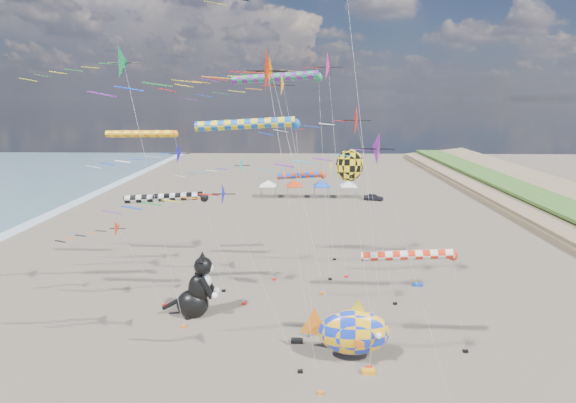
# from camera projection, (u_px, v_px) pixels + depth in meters

# --- Properties ---
(delta_kite_0) EXTENTS (11.45, 2.23, 21.05)m
(delta_kite_0) POSITION_uv_depth(u_px,v_px,m) (268.00, 75.00, 28.80)
(delta_kite_0) COLOR orange
(delta_kite_0) RESTS_ON ground
(delta_kite_1) EXTENTS (14.04, 3.14, 22.70)m
(delta_kite_1) POSITION_uv_depth(u_px,v_px,m) (320.00, 68.00, 42.03)
(delta_kite_1) COLOR #F2248B
(delta_kite_1) RESTS_ON ground
(delta_kite_2) EXTENTS (9.32, 1.75, 12.61)m
(delta_kite_2) POSITION_uv_depth(u_px,v_px,m) (232.00, 170.00, 43.47)
(delta_kite_2) COLOR #1DAEC0
(delta_kite_2) RESTS_ON ground
(delta_kite_3) EXTENTS (11.36, 2.58, 22.03)m
(delta_kite_3) POSITION_uv_depth(u_px,v_px,m) (109.00, 65.00, 31.92)
(delta_kite_3) COLOR #138544
(delta_kite_3) RESTS_ON ground
(delta_kite_5) EXTENTS (10.36, 1.94, 16.62)m
(delta_kite_5) POSITION_uv_depth(u_px,v_px,m) (378.00, 154.00, 23.28)
(delta_kite_5) COLOR purple
(delta_kite_5) RESTS_ON ground
(delta_kite_6) EXTENTS (11.86, 1.97, 14.65)m
(delta_kite_6) POSITION_uv_depth(u_px,v_px,m) (177.00, 158.00, 37.69)
(delta_kite_6) COLOR #1C12BF
(delta_kite_6) RESTS_ON ground
(delta_kite_7) EXTENTS (9.59, 1.56, 7.81)m
(delta_kite_7) POSITION_uv_depth(u_px,v_px,m) (99.00, 235.00, 38.87)
(delta_kite_7) COLOR red
(delta_kite_7) RESTS_ON ground
(delta_kite_8) EXTENTS (11.41, 2.74, 17.81)m
(delta_kite_8) POSITION_uv_depth(u_px,v_px,m) (358.00, 122.00, 36.97)
(delta_kite_8) COLOR red
(delta_kite_8) RESTS_ON ground
(delta_kite_9) EXTENTS (10.78, 1.63, 13.21)m
(delta_kite_9) POSITION_uv_depth(u_px,v_px,m) (218.00, 201.00, 27.88)
(delta_kite_9) COLOR #151DCB
(delta_kite_9) RESTS_ON ground
(delta_kite_10) EXTENTS (11.92, 2.40, 20.81)m
(delta_kite_10) POSITION_uv_depth(u_px,v_px,m) (252.00, 76.00, 23.99)
(delta_kite_10) COLOR red
(delta_kite_10) RESTS_ON ground
(delta_kite_11) EXTENTS (11.85, 2.21, 20.45)m
(delta_kite_11) POSITION_uv_depth(u_px,v_px,m) (273.00, 88.00, 38.47)
(delta_kite_11) COLOR #FEA717
(delta_kite_11) RESTS_ON ground
(windsock_0) EXTENTS (8.03, 0.72, 7.84)m
(windsock_0) POSITION_uv_depth(u_px,v_px,m) (413.00, 256.00, 31.28)
(windsock_0) COLOR red
(windsock_0) RESTS_ON ground
(windsock_1) EXTENTS (6.76, 0.72, 10.24)m
(windsock_1) POSITION_uv_depth(u_px,v_px,m) (303.00, 176.00, 49.57)
(windsock_1) COLOR red
(windsock_1) RESTS_ON ground
(windsock_2) EXTENTS (9.76, 0.81, 20.47)m
(windsock_2) POSITION_uv_depth(u_px,v_px,m) (279.00, 78.00, 41.70)
(windsock_2) COLOR #1B9956
(windsock_2) RESTS_ON ground
(windsock_3) EXTENTS (8.56, 0.74, 15.11)m
(windsock_3) POSITION_uv_depth(u_px,v_px,m) (144.00, 135.00, 44.35)
(windsock_3) COLOR orange
(windsock_3) RESTS_ON ground
(windsock_4) EXTENTS (9.33, 0.81, 16.66)m
(windsock_4) POSITION_uv_depth(u_px,v_px,m) (251.00, 125.00, 33.96)
(windsock_4) COLOR blue
(windsock_4) RESTS_ON ground
(windsock_5) EXTENTS (9.02, 0.80, 9.66)m
(windsock_5) POSITION_uv_depth(u_px,v_px,m) (169.00, 198.00, 41.26)
(windsock_5) COLOR black
(windsock_5) RESTS_ON ground
(angelfish_kite) EXTENTS (3.74, 3.02, 14.16)m
(angelfish_kite) POSITION_uv_depth(u_px,v_px,m) (347.00, 167.00, 36.45)
(angelfish_kite) COLOR yellow
(angelfish_kite) RESTS_ON ground
(cat_inflatable) EXTENTS (4.24, 2.25, 5.60)m
(cat_inflatable) POSITION_uv_depth(u_px,v_px,m) (195.00, 285.00, 37.90)
(cat_inflatable) COLOR black
(cat_inflatable) RESTS_ON ground
(fish_inflatable) EXTENTS (6.76, 3.43, 4.75)m
(fish_inflatable) POSITION_uv_depth(u_px,v_px,m) (353.00, 332.00, 31.36)
(fish_inflatable) COLOR #1534D1
(fish_inflatable) RESTS_ON ground
(person_adult) EXTENTS (0.67, 0.65, 1.55)m
(person_adult) POSITION_uv_depth(u_px,v_px,m) (336.00, 343.00, 32.63)
(person_adult) COLOR #9697A1
(person_adult) RESTS_ON ground
(child_green) EXTENTS (0.68, 0.57, 1.23)m
(child_green) POSITION_uv_depth(u_px,v_px,m) (318.00, 328.00, 35.07)
(child_green) COLOR #1F822E
(child_green) RESTS_ON ground
(child_blue) EXTENTS (0.60, 0.49, 0.95)m
(child_blue) POSITION_uv_depth(u_px,v_px,m) (309.00, 331.00, 34.93)
(child_blue) COLOR #2262AC
(child_blue) RESTS_ON ground
(kite_bag_0) EXTENTS (0.90, 0.44, 0.30)m
(kite_bag_0) POSITION_uv_depth(u_px,v_px,m) (368.00, 371.00, 30.29)
(kite_bag_0) COLOR orange
(kite_bag_0) RESTS_ON ground
(kite_bag_1) EXTENTS (0.90, 0.44, 0.30)m
(kite_bag_1) POSITION_uv_depth(u_px,v_px,m) (297.00, 341.00, 34.12)
(kite_bag_1) COLOR black
(kite_bag_1) RESTS_ON ground
(kite_bag_2) EXTENTS (0.90, 0.44, 0.30)m
(kite_bag_2) POSITION_uv_depth(u_px,v_px,m) (418.00, 285.00, 44.44)
(kite_bag_2) COLOR #123CB4
(kite_bag_2) RESTS_ON ground
(tent_row) EXTENTS (19.20, 4.20, 3.80)m
(tent_row) POSITION_uv_depth(u_px,v_px,m) (308.00, 181.00, 83.55)
(tent_row) COLOR white
(tent_row) RESTS_ON ground
(parked_car) EXTENTS (3.81, 2.22, 1.22)m
(parked_car) POSITION_uv_depth(u_px,v_px,m) (374.00, 197.00, 81.85)
(parked_car) COLOR #26262D
(parked_car) RESTS_ON ground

